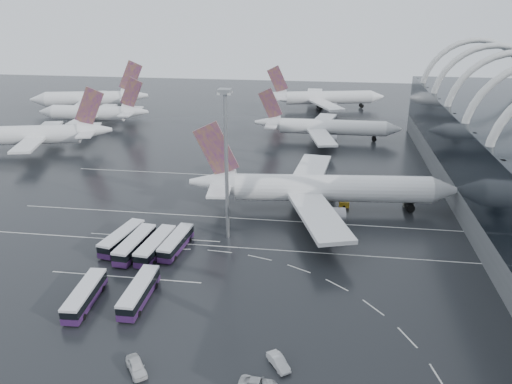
# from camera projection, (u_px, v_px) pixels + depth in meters

# --- Properties ---
(ground) EXTENTS (420.00, 420.00, 0.00)m
(ground) POSITION_uv_depth(u_px,v_px,m) (268.00, 245.00, 101.45)
(ground) COLOR black
(ground) RESTS_ON ground
(lane_marking_near) EXTENTS (120.00, 0.25, 0.01)m
(lane_marking_near) POSITION_uv_depth(u_px,v_px,m) (267.00, 249.00, 99.60)
(lane_marking_near) COLOR silver
(lane_marking_near) RESTS_ON ground
(lane_marking_mid) EXTENTS (120.00, 0.25, 0.01)m
(lane_marking_mid) POSITION_uv_depth(u_px,v_px,m) (274.00, 220.00, 112.50)
(lane_marking_mid) COLOR silver
(lane_marking_mid) RESTS_ON ground
(lane_marking_far) EXTENTS (120.00, 0.25, 0.01)m
(lane_marking_far) POSITION_uv_depth(u_px,v_px,m) (285.00, 178.00, 138.29)
(lane_marking_far) COLOR silver
(lane_marking_far) RESTS_ON ground
(bus_bay_line_south) EXTENTS (28.00, 0.25, 0.01)m
(bus_bay_line_south) POSITION_uv_depth(u_px,v_px,m) (126.00, 277.00, 89.82)
(bus_bay_line_south) COLOR silver
(bus_bay_line_south) RESTS_ON ground
(bus_bay_line_north) EXTENTS (28.00, 0.25, 0.01)m
(bus_bay_line_north) POSITION_uv_depth(u_px,v_px,m) (155.00, 237.00, 104.55)
(bus_bay_line_north) COLOR silver
(bus_bay_line_north) RESTS_ON ground
(airliner_main) EXTENTS (62.77, 54.80, 21.24)m
(airliner_main) POSITION_uv_depth(u_px,v_px,m) (319.00, 189.00, 116.06)
(airliner_main) COLOR white
(airliner_main) RESTS_ON ground
(airliner_gate_b) EXTENTS (50.75, 45.87, 17.70)m
(airliner_gate_b) POSITION_uv_depth(u_px,v_px,m) (325.00, 127.00, 173.77)
(airliner_gate_b) COLOR white
(airliner_gate_b) RESTS_ON ground
(airliner_gate_c) EXTENTS (53.81, 48.83, 19.28)m
(airliner_gate_c) POSITION_uv_depth(u_px,v_px,m) (322.00, 98.00, 221.48)
(airliner_gate_c) COLOR white
(airliner_gate_c) RESTS_ON ground
(jet_remote_west) EXTENTS (47.05, 38.15, 20.60)m
(jet_remote_west) POSITION_uv_depth(u_px,v_px,m) (41.00, 135.00, 161.23)
(jet_remote_west) COLOR white
(jet_remote_west) RESTS_ON ground
(jet_remote_mid) EXTENTS (43.84, 35.27, 19.16)m
(jet_remote_mid) POSITION_uv_depth(u_px,v_px,m) (95.00, 113.00, 192.36)
(jet_remote_mid) COLOR white
(jet_remote_mid) RESTS_ON ground
(jet_remote_far) EXTENTS (50.21, 40.66, 21.92)m
(jet_remote_far) POSITION_uv_depth(u_px,v_px,m) (92.00, 99.00, 215.12)
(jet_remote_far) COLOR white
(jet_remote_far) RESTS_ON ground
(bus_row_near_a) EXTENTS (5.23, 13.36, 3.21)m
(bus_row_near_a) POSITION_uv_depth(u_px,v_px,m) (122.00, 238.00, 100.34)
(bus_row_near_a) COLOR #29123B
(bus_row_near_a) RESTS_ON ground
(bus_row_near_b) EXTENTS (4.34, 13.62, 3.30)m
(bus_row_near_b) POSITION_uv_depth(u_px,v_px,m) (135.00, 245.00, 97.66)
(bus_row_near_b) COLOR #29123B
(bus_row_near_b) RESTS_ON ground
(bus_row_near_c) EXTENTS (4.42, 13.61, 3.29)m
(bus_row_near_c) POSITION_uv_depth(u_px,v_px,m) (156.00, 246.00, 97.20)
(bus_row_near_c) COLOR #29123B
(bus_row_near_c) RESTS_ON ground
(bus_row_near_d) EXTENTS (4.09, 12.71, 3.07)m
(bus_row_near_d) POSITION_uv_depth(u_px,v_px,m) (176.00, 242.00, 98.77)
(bus_row_near_d) COLOR #29123B
(bus_row_near_d) RESTS_ON ground
(bus_row_far_a) EXTENTS (3.67, 12.86, 3.13)m
(bus_row_far_a) POSITION_uv_depth(u_px,v_px,m) (85.00, 295.00, 81.31)
(bus_row_far_a) COLOR #29123B
(bus_row_far_a) RESTS_ON ground
(bus_row_far_c) EXTENTS (3.12, 12.91, 3.18)m
(bus_row_far_c) POSITION_uv_depth(u_px,v_px,m) (139.00, 292.00, 82.18)
(bus_row_far_c) COLOR #29123B
(bus_row_far_c) RESTS_ON ground
(van_curve_a) EXTENTS (5.33, 2.87, 1.42)m
(van_curve_a) POSITION_uv_depth(u_px,v_px,m) (258.00, 384.00, 64.06)
(van_curve_a) COLOR silver
(van_curve_a) RESTS_ON ground
(van_curve_b) EXTENTS (4.51, 5.15, 1.68)m
(van_curve_b) POSITION_uv_depth(u_px,v_px,m) (136.00, 366.00, 66.98)
(van_curve_b) COLOR silver
(van_curve_b) RESTS_ON ground
(van_curve_c) EXTENTS (3.82, 4.59, 1.48)m
(van_curve_c) POSITION_uv_depth(u_px,v_px,m) (278.00, 362.00, 67.98)
(van_curve_c) COLOR silver
(van_curve_c) RESTS_ON ground
(floodlight_mast) EXTENTS (2.37, 2.37, 30.97)m
(floodlight_mast) POSITION_uv_depth(u_px,v_px,m) (226.00, 148.00, 97.61)
(floodlight_mast) COLOR gray
(floodlight_mast) RESTS_ON ground
(gse_cart_belly_a) EXTENTS (2.39, 1.41, 1.31)m
(gse_cart_belly_a) POSITION_uv_depth(u_px,v_px,m) (344.00, 204.00, 119.50)
(gse_cart_belly_a) COLOR gold
(gse_cart_belly_a) RESTS_ON ground
(gse_cart_belly_c) EXTENTS (2.16, 1.28, 1.18)m
(gse_cart_belly_c) POSITION_uv_depth(u_px,v_px,m) (317.00, 216.00, 113.20)
(gse_cart_belly_c) COLOR gold
(gse_cart_belly_c) RESTS_ON ground
(gse_cart_belly_d) EXTENTS (2.42, 1.43, 1.32)m
(gse_cart_belly_d) POSITION_uv_depth(u_px,v_px,m) (408.00, 204.00, 119.71)
(gse_cart_belly_d) COLOR slate
(gse_cart_belly_d) RESTS_ON ground
(gse_cart_belly_e) EXTENTS (1.98, 1.17, 1.08)m
(gse_cart_belly_e) POSITION_uv_depth(u_px,v_px,m) (328.00, 187.00, 130.36)
(gse_cart_belly_e) COLOR gold
(gse_cart_belly_e) RESTS_ON ground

